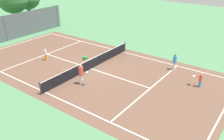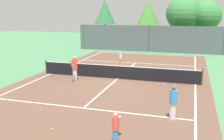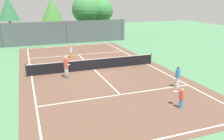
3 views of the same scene
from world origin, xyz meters
TOP-DOWN VIEW (x-y plane):
  - ground_plane at (0.00, 0.00)m, footprint 80.00×80.00m
  - court_surface at (0.00, 0.00)m, footprint 13.00×25.00m
  - tennis_net at (0.00, 0.00)m, footprint 11.90×0.10m
  - perimeter_fence at (0.00, 14.00)m, footprint 18.00×0.12m
  - tree_0 at (6.54, 17.91)m, footprint 3.81×3.81m
  - tree_1 at (-7.54, 19.81)m, footprint 3.11×3.11m
  - tree_2 at (-1.12, 19.95)m, footprint 3.37×3.37m
  - tree_3 at (3.74, 17.25)m, footprint 4.29×4.29m
  - player_0 at (-1.13, 5.11)m, footprint 0.27×0.27m
  - player_1 at (4.47, -6.50)m, footprint 0.34×0.34m
  - player_2 at (-2.77, -1.39)m, footprint 0.49×0.97m
  - player_3 at (2.62, -9.51)m, footprint 0.38×0.85m
  - ball_crate at (1.37, 1.96)m, footprint 0.36×0.34m
  - tennis_ball_0 at (-0.26, -9.12)m, footprint 0.07×0.07m
  - tennis_ball_1 at (-2.00, -7.24)m, footprint 0.07×0.07m
  - tennis_ball_2 at (-2.23, 4.30)m, footprint 0.07×0.07m
  - tennis_ball_3 at (-2.85, -3.57)m, footprint 0.07×0.07m
  - tennis_ball_4 at (3.40, -0.57)m, footprint 0.07×0.07m
  - tennis_ball_5 at (3.09, -0.65)m, footprint 0.07×0.07m
  - tennis_ball_7 at (-4.64, -2.56)m, footprint 0.07×0.07m
  - tennis_ball_8 at (3.00, 6.89)m, footprint 0.07×0.07m

SIDE VIEW (x-z plane):
  - ground_plane at x=0.00m, z-range 0.00..0.00m
  - court_surface at x=0.00m, z-range 0.00..0.01m
  - tennis_ball_0 at x=-0.26m, z-range 0.00..0.07m
  - tennis_ball_1 at x=-2.00m, z-range 0.00..0.07m
  - tennis_ball_2 at x=-2.23m, z-range 0.00..0.07m
  - tennis_ball_3 at x=-2.85m, z-range 0.00..0.07m
  - tennis_ball_4 at x=3.40m, z-range 0.00..0.07m
  - tennis_ball_5 at x=3.09m, z-range 0.00..0.07m
  - tennis_ball_7 at x=-4.64m, z-range 0.00..0.07m
  - tennis_ball_8 at x=3.00m, z-range 0.00..0.07m
  - ball_crate at x=1.37m, z-range -0.03..0.40m
  - tennis_net at x=0.00m, z-range -0.04..1.06m
  - player_0 at x=-1.13m, z-range 0.02..1.28m
  - player_3 at x=2.62m, z-range 0.03..1.28m
  - player_1 at x=4.47m, z-range 0.02..1.62m
  - player_2 at x=-2.77m, z-range 0.03..1.82m
  - perimeter_fence at x=0.00m, z-range 0.00..3.20m
  - tree_0 at x=6.54m, z-range 1.20..7.47m
  - tree_3 at x=3.74m, z-range 1.21..7.96m
  - tree_2 at x=-1.12m, z-range 1.35..7.87m
  - tree_1 at x=-7.54m, z-range 1.49..8.01m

